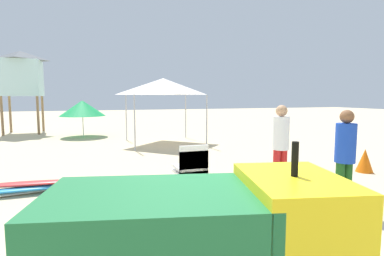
{
  "coord_description": "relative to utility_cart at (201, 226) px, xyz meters",
  "views": [
    {
      "loc": [
        -1.57,
        -3.19,
        1.88
      ],
      "look_at": [
        0.76,
        3.82,
        1.11
      ],
      "focal_mm": 28.32,
      "sensor_mm": 36.0,
      "label": 1
    }
  ],
  "objects": [
    {
      "name": "stacked_plastic_chairs",
      "position": [
        0.68,
        2.31,
        -0.13
      ],
      "size": [
        0.48,
        0.48,
        1.11
      ],
      "color": "white",
      "rests_on": "ground"
    },
    {
      "name": "traffic_cone_near",
      "position": [
        5.59,
        3.38,
        -0.49
      ],
      "size": [
        0.41,
        0.41,
        0.59
      ],
      "primitive_type": "cone",
      "color": "orange",
      "rests_on": "ground"
    },
    {
      "name": "lifeguard_near_left",
      "position": [
        3.06,
        1.52,
        0.17
      ],
      "size": [
        0.32,
        0.32,
        1.67
      ],
      "color": "#194C19",
      "rests_on": "ground"
    },
    {
      "name": "beach_umbrella_left",
      "position": [
        -1.25,
        12.73,
        0.55
      ],
      "size": [
        2.08,
        2.08,
        1.7
      ],
      "color": "beige",
      "rests_on": "ground"
    },
    {
      "name": "ground",
      "position": [
        0.72,
        0.88,
        -0.78
      ],
      "size": [
        80.0,
        80.0,
        0.0
      ],
      "primitive_type": "plane",
      "color": "beige"
    },
    {
      "name": "surfboard_pile",
      "position": [
        -2.09,
        4.11,
        -0.67
      ],
      "size": [
        2.42,
        0.61,
        0.24
      ],
      "color": "white",
      "rests_on": "ground"
    },
    {
      "name": "traffic_cone_far",
      "position": [
        -0.33,
        2.47,
        -0.5
      ],
      "size": [
        0.4,
        0.4,
        0.57
      ],
      "primitive_type": "cone",
      "color": "orange",
      "rests_on": "ground"
    },
    {
      "name": "lifeguard_near_right",
      "position": [
        2.69,
        2.77,
        0.2
      ],
      "size": [
        0.32,
        0.32,
        1.72
      ],
      "color": "red",
      "rests_on": "ground"
    },
    {
      "name": "popup_canopy",
      "position": [
        1.88,
        9.5,
        1.49
      ],
      "size": [
        2.71,
        2.71,
        2.6
      ],
      "color": "#B2B2B7",
      "rests_on": "ground"
    },
    {
      "name": "utility_cart",
      "position": [
        0.0,
        0.0,
        0.0
      ],
      "size": [
        2.75,
        1.78,
        1.5
      ],
      "color": "#1E6B38",
      "rests_on": "ground"
    },
    {
      "name": "lifeguard_tower",
      "position": [
        -4.15,
        15.07,
        2.25
      ],
      "size": [
        1.98,
        1.98,
        4.16
      ],
      "color": "olive",
      "rests_on": "ground"
    }
  ]
}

